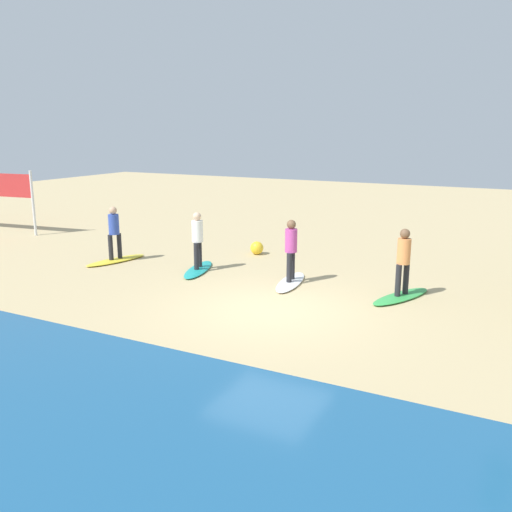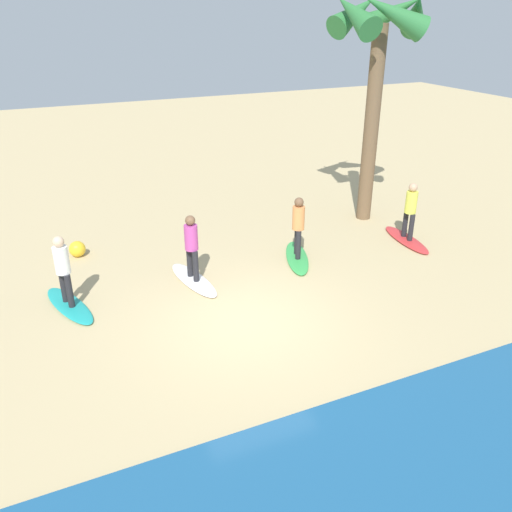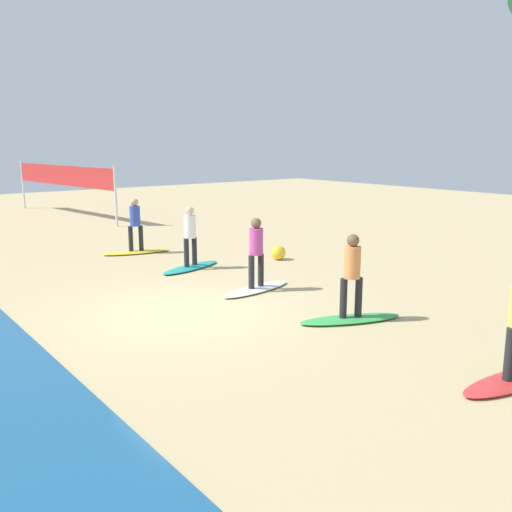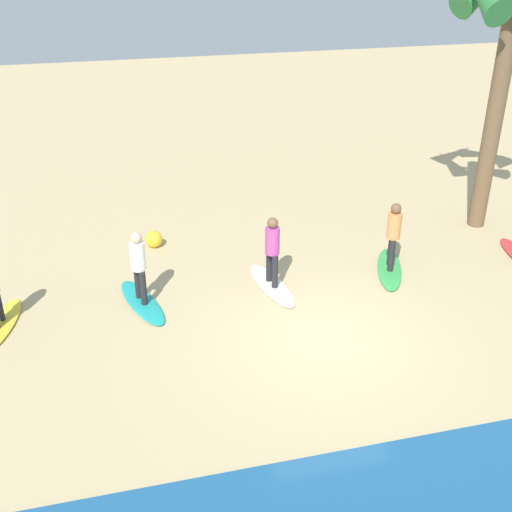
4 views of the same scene
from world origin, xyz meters
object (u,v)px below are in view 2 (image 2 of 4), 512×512
Objects in this scene: surfboard_red at (406,240)px; surfer_green at (298,223)px; surfboard_white at (194,280)px; beach_ball at (77,249)px; surfboard_green at (297,257)px; surfboard_teal at (69,305)px; surfer_teal at (63,266)px; surfer_white at (191,243)px; surfer_red at (411,207)px; palm_tree at (380,38)px.

surfboard_red is 3.59m from surfer_green.
beach_ball is (2.39, -2.67, 0.17)m from surfboard_white.
surfboard_red is at bearing 108.04° from surfboard_green.
surfboard_teal is 0.99m from surfer_teal.
surfer_red is at bearing 178.56° from surfer_white.
surfer_white is at bearing -84.42° from surfboard_red.
beach_ball reaches higher than surfboard_green.
surfboard_red is 1.28× the size of surfer_green.
surfboard_teal is at bearing -0.85° from surfer_red.
surfboard_green is at bearing -179.03° from surfer_teal.
surfboard_green is at bearing 28.44° from palm_tree.
surfboard_teal is 10.83m from palm_tree.
surfboard_red is 4.83× the size of beach_ball.
surfboard_red is 1.00× the size of surfboard_teal.
surfer_green reaches higher than surfboard_green.
palm_tree is (-3.39, -1.83, 5.29)m from surfboard_green.
surfer_teal is at bearing -67.06° from surfboard_green.
surfer_red is at bearing 176.07° from surfer_green.
surfer_teal reaches higher than surfboard_red.
surfboard_white is at bearing 0.00° from surfer_white.
surfboard_teal is (2.93, 0.02, 0.00)m from surfboard_white.
surfboard_red is at bearing 179.15° from surfer_teal.
surfer_teal is 0.25× the size of palm_tree.
surfboard_green is 2.93m from surfboard_white.
surfboard_green is at bearing -86.91° from surfboard_red.
surfboard_white is 8.46m from palm_tree.
surfer_white is 2.93m from surfer_teal.
beach_ball is (-0.54, -2.69, -0.82)m from surfer_teal.
palm_tree is 10.13m from beach_ball.
palm_tree reaches higher than surfer_teal.
surfboard_teal is (9.30, -0.14, 0.00)m from surfboard_red.
palm_tree reaches higher than beach_ball.
surfer_red is 9.30m from surfer_teal.
surfer_teal is at bearing 78.74° from beach_ball.
beach_ball is at bearing -101.26° from surfer_teal.
beach_ball is (8.71, -0.76, -5.12)m from palm_tree.
surfboard_white is 1.00× the size of surfboard_teal.
palm_tree is 15.33× the size of beach_ball.
palm_tree is (0.06, -2.07, 4.30)m from surfer_red.
surfer_teal is (2.93, 0.02, 0.00)m from surfer_white.
palm_tree reaches higher than surfer_green.
surfer_red and surfer_teal have the same top height.
palm_tree is (-9.24, -1.93, 5.29)m from surfboard_teal.
surfer_white is at bearing 131.91° from beach_ball.
surfboard_green is (3.44, -0.24, 0.00)m from surfboard_red.
surfer_teal is (9.30, -0.14, 0.99)m from surfboard_red.
surfboard_red is 1.00× the size of surfboard_green.
surfer_red is 1.00× the size of surfer_teal.
surfer_teal is 10.38m from palm_tree.
surfer_teal reaches higher than surfboard_white.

